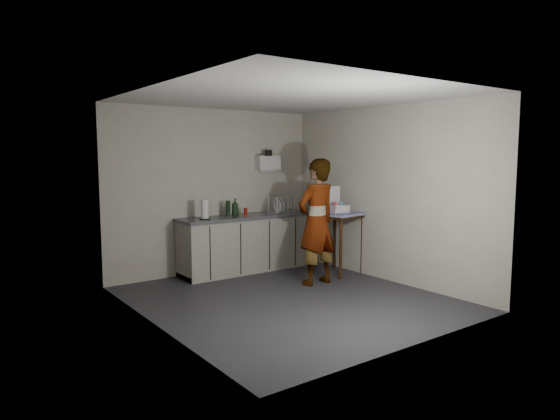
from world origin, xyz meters
TOP-DOWN VIEW (x-y plane):
  - ground at (0.00, 0.00)m, footprint 4.00×4.00m
  - wall_back at (0.00, 1.99)m, footprint 3.60×0.02m
  - wall_right at (1.79, 0.00)m, footprint 0.02×4.00m
  - wall_left at (-1.79, 0.00)m, footprint 0.02×4.00m
  - ceiling at (0.00, 0.00)m, footprint 3.60×4.00m
  - kitchen_counter at (0.40, 1.70)m, footprint 2.24×0.62m
  - wall_shelf at (1.00, 1.92)m, footprint 0.42×0.18m
  - side_table at (1.50, 0.71)m, footprint 0.87×0.87m
  - standing_man at (0.79, 0.39)m, footprint 0.70×0.49m
  - soap_bottle at (0.21, 1.70)m, footprint 0.15×0.15m
  - soda_can at (0.43, 1.74)m, footprint 0.06×0.06m
  - dark_bottle at (0.12, 1.76)m, footprint 0.07×0.07m
  - paper_towel at (-0.37, 1.63)m, footprint 0.17×0.17m
  - dish_rack at (1.11, 1.70)m, footprint 0.40×0.30m
  - bakery_box at (1.48, 0.72)m, footprint 0.32×0.33m

SIDE VIEW (x-z plane):
  - ground at x=0.00m, z-range 0.00..0.00m
  - kitchen_counter at x=0.40m, z-range -0.03..0.88m
  - side_table at x=1.50m, z-range 0.36..1.35m
  - standing_man at x=0.79m, z-range 0.00..1.83m
  - soda_can at x=0.43m, z-range 0.91..1.02m
  - dish_rack at x=1.11m, z-range 0.83..1.12m
  - dark_bottle at x=0.12m, z-range 0.91..1.16m
  - paper_towel at x=-0.37m, z-range 0.90..1.20m
  - soap_bottle at x=0.21m, z-range 0.91..1.19m
  - bakery_box at x=1.48m, z-range 0.87..1.27m
  - wall_back at x=0.00m, z-range 0.00..2.60m
  - wall_right at x=1.79m, z-range 0.00..2.60m
  - wall_left at x=-1.79m, z-range 0.00..2.60m
  - wall_shelf at x=1.00m, z-range 1.56..1.93m
  - ceiling at x=0.00m, z-range 2.59..2.60m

